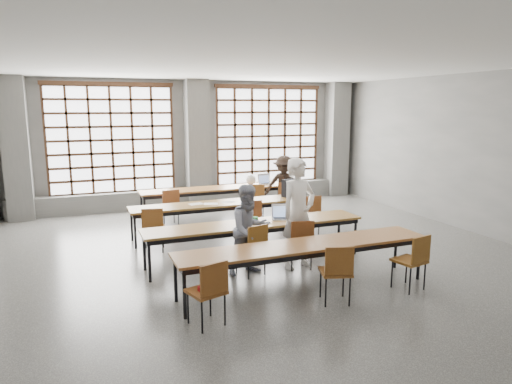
{
  "coord_description": "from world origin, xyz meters",
  "views": [
    {
      "loc": [
        -3.15,
        -7.22,
        2.76
      ],
      "look_at": [
        -0.13,
        0.4,
        1.23
      ],
      "focal_mm": 32.0,
      "sensor_mm": 36.0,
      "label": 1
    }
  ],
  "objects_px": {
    "desk_row_b": "(224,205)",
    "red_pouch": "(206,288)",
    "chair_near_mid": "(337,268)",
    "phone": "(267,223)",
    "desk_row_a": "(219,190)",
    "chair_front_left": "(253,244)",
    "chair_mid_right": "(310,210)",
    "student_female": "(249,230)",
    "chair_near_right": "(414,257)",
    "chair_back_mid": "(256,197)",
    "plastic_bag": "(251,180)",
    "student_male": "(298,213)",
    "mouse": "(303,217)",
    "laptop_front": "(282,215)",
    "chair_back_left": "(170,204)",
    "student_back": "(284,185)",
    "backpack": "(289,188)",
    "green_box": "(251,219)",
    "desk_row_d": "(305,248)",
    "desk_row_c": "(255,226)",
    "chair_near_left": "(209,287)",
    "chair_mid_centre": "(251,216)",
    "chair_back_right": "(285,195)",
    "chair_mid_left": "(153,225)",
    "laptop_back": "(265,181)",
    "chair_front_right": "(300,239)"
  },
  "relations": [
    {
      "from": "student_male",
      "to": "plastic_bag",
      "type": "relative_size",
      "value": 6.7
    },
    {
      "from": "backpack",
      "to": "plastic_bag",
      "type": "xyz_separation_m",
      "value": [
        -0.25,
        1.81,
        -0.06
      ]
    },
    {
      "from": "chair_back_mid",
      "to": "chair_near_mid",
      "type": "bearing_deg",
      "value": -99.04
    },
    {
      "from": "chair_near_mid",
      "to": "chair_near_right",
      "type": "distance_m",
      "value": 1.34
    },
    {
      "from": "backpack",
      "to": "chair_near_left",
      "type": "bearing_deg",
      "value": -143.05
    },
    {
      "from": "chair_mid_centre",
      "to": "student_female",
      "type": "distance_m",
      "value": 1.91
    },
    {
      "from": "chair_front_left",
      "to": "chair_near_right",
      "type": "bearing_deg",
      "value": -36.0
    },
    {
      "from": "chair_back_left",
      "to": "laptop_back",
      "type": "xyz_separation_m",
      "value": [
        2.73,
        0.74,
        0.25
      ]
    },
    {
      "from": "chair_near_left",
      "to": "chair_near_mid",
      "type": "xyz_separation_m",
      "value": [
        1.85,
        0.0,
        0.0
      ]
    },
    {
      "from": "desk_row_c",
      "to": "chair_near_mid",
      "type": "relative_size",
      "value": 4.55
    },
    {
      "from": "desk_row_a",
      "to": "chair_near_right",
      "type": "relative_size",
      "value": 4.55
    },
    {
      "from": "chair_front_left",
      "to": "student_back",
      "type": "xyz_separation_m",
      "value": [
        2.33,
        3.83,
        0.23
      ]
    },
    {
      "from": "laptop_front",
      "to": "chair_mid_right",
      "type": "bearing_deg",
      "value": 43.3
    },
    {
      "from": "chair_front_right",
      "to": "laptop_back",
      "type": "relative_size",
      "value": 2.17
    },
    {
      "from": "desk_row_d",
      "to": "mouse",
      "type": "xyz_separation_m",
      "value": [
        0.72,
        1.45,
        0.08
      ]
    },
    {
      "from": "desk_row_b",
      "to": "red_pouch",
      "type": "distance_m",
      "value": 4.18
    },
    {
      "from": "backpack",
      "to": "mouse",
      "type": "bearing_deg",
      "value": -124.49
    },
    {
      "from": "chair_mid_right",
      "to": "student_female",
      "type": "distance_m",
      "value": 2.75
    },
    {
      "from": "backpack",
      "to": "student_male",
      "type": "bearing_deg",
      "value": -128.38
    },
    {
      "from": "chair_mid_right",
      "to": "chair_front_left",
      "type": "height_order",
      "value": "same"
    },
    {
      "from": "mouse",
      "to": "red_pouch",
      "type": "distance_m",
      "value": 3.15
    },
    {
      "from": "student_back",
      "to": "phone",
      "type": "bearing_deg",
      "value": -95.5
    },
    {
      "from": "chair_back_mid",
      "to": "chair_mid_right",
      "type": "bearing_deg",
      "value": -72.73
    },
    {
      "from": "desk_row_a",
      "to": "chair_front_left",
      "type": "distance_m",
      "value": 4.39
    },
    {
      "from": "desk_row_d",
      "to": "student_male",
      "type": "xyz_separation_m",
      "value": [
        0.37,
        0.97,
        0.29
      ]
    },
    {
      "from": "chair_back_mid",
      "to": "green_box",
      "type": "relative_size",
      "value": 3.52
    },
    {
      "from": "laptop_back",
      "to": "red_pouch",
      "type": "bearing_deg",
      "value": -119.23
    },
    {
      "from": "chair_front_left",
      "to": "chair_front_right",
      "type": "bearing_deg",
      "value": -0.11
    },
    {
      "from": "chair_back_left",
      "to": "student_back",
      "type": "height_order",
      "value": "student_back"
    },
    {
      "from": "chair_near_left",
      "to": "chair_back_mid",
      "type": "bearing_deg",
      "value": 62.64
    },
    {
      "from": "chair_mid_left",
      "to": "chair_mid_centre",
      "type": "height_order",
      "value": "same"
    },
    {
      "from": "desk_row_b",
      "to": "chair_front_left",
      "type": "relative_size",
      "value": 4.55
    },
    {
      "from": "chair_front_left",
      "to": "phone",
      "type": "xyz_separation_m",
      "value": [
        0.46,
        0.53,
        0.2
      ]
    },
    {
      "from": "student_female",
      "to": "chair_near_right",
      "type": "bearing_deg",
      "value": -47.96
    },
    {
      "from": "desk_row_d",
      "to": "chair_back_mid",
      "type": "distance_m",
      "value": 4.66
    },
    {
      "from": "plastic_bag",
      "to": "chair_mid_right",
      "type": "bearing_deg",
      "value": -79.95
    },
    {
      "from": "chair_front_right",
      "to": "student_back",
      "type": "height_order",
      "value": "student_back"
    },
    {
      "from": "chair_back_right",
      "to": "chair_mid_left",
      "type": "distance_m",
      "value": 4.07
    },
    {
      "from": "chair_front_right",
      "to": "plastic_bag",
      "type": "height_order",
      "value": "plastic_bag"
    },
    {
      "from": "chair_front_left",
      "to": "backpack",
      "type": "relative_size",
      "value": 2.2
    },
    {
      "from": "chair_near_right",
      "to": "phone",
      "type": "relative_size",
      "value": 6.77
    },
    {
      "from": "laptop_back",
      "to": "desk_row_d",
      "type": "bearing_deg",
      "value": -106.48
    },
    {
      "from": "desk_row_d",
      "to": "chair_near_right",
      "type": "relative_size",
      "value": 4.55
    },
    {
      "from": "chair_back_mid",
      "to": "mouse",
      "type": "height_order",
      "value": "chair_back_mid"
    },
    {
      "from": "chair_mid_right",
      "to": "chair_back_mid",
      "type": "bearing_deg",
      "value": 107.27
    },
    {
      "from": "chair_back_right",
      "to": "chair_front_left",
      "type": "distance_m",
      "value": 4.36
    },
    {
      "from": "chair_near_mid",
      "to": "backpack",
      "type": "height_order",
      "value": "backpack"
    },
    {
      "from": "chair_near_mid",
      "to": "phone",
      "type": "bearing_deg",
      "value": 96.52
    },
    {
      "from": "desk_row_c",
      "to": "mouse",
      "type": "distance_m",
      "value": 0.95
    },
    {
      "from": "desk_row_c",
      "to": "chair_near_right",
      "type": "distance_m",
      "value": 2.73
    }
  ]
}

